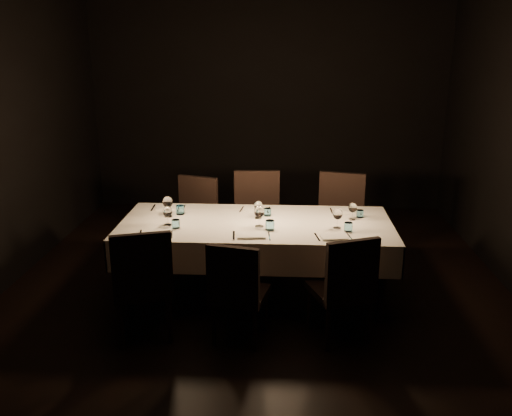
# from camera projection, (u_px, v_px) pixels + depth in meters

# --- Properties ---
(room) EXTENTS (5.01, 6.01, 3.01)m
(room) POSITION_uv_depth(u_px,v_px,m) (256.00, 144.00, 4.82)
(room) COLOR black
(room) RESTS_ON ground
(dining_table) EXTENTS (2.52, 1.12, 0.76)m
(dining_table) POSITION_uv_depth(u_px,v_px,m) (256.00, 230.00, 5.06)
(dining_table) COLOR black
(dining_table) RESTS_ON ground
(chair_near_left) EXTENTS (0.59, 0.59, 0.97)m
(chair_near_left) POSITION_uv_depth(u_px,v_px,m) (143.00, 280.00, 4.35)
(chair_near_left) COLOR black
(chair_near_left) RESTS_ON ground
(place_setting_near_left) EXTENTS (0.34, 0.40, 0.18)m
(place_setting_near_left) POSITION_uv_depth(u_px,v_px,m) (166.00, 221.00, 4.85)
(place_setting_near_left) COLOR beige
(place_setting_near_left) RESTS_ON dining_table
(chair_near_center) EXTENTS (0.50, 0.50, 0.88)m
(chair_near_center) POSITION_uv_depth(u_px,v_px,m) (237.00, 288.00, 4.31)
(chair_near_center) COLOR black
(chair_near_center) RESTS_ON ground
(place_setting_near_center) EXTENTS (0.36, 0.42, 0.20)m
(place_setting_near_center) POSITION_uv_depth(u_px,v_px,m) (259.00, 222.00, 4.80)
(place_setting_near_center) COLOR beige
(place_setting_near_center) RESTS_ON dining_table
(chair_near_right) EXTENTS (0.58, 0.58, 0.93)m
(chair_near_right) POSITION_uv_depth(u_px,v_px,m) (345.00, 284.00, 4.33)
(chair_near_right) COLOR black
(chair_near_right) RESTS_ON ground
(place_setting_near_right) EXTENTS (0.34, 0.41, 0.18)m
(place_setting_near_right) POSITION_uv_depth(u_px,v_px,m) (339.00, 224.00, 4.77)
(place_setting_near_right) COLOR beige
(place_setting_near_right) RESTS_ON dining_table
(chair_far_left) EXTENTS (0.58, 0.58, 0.96)m
(chair_far_left) POSITION_uv_depth(u_px,v_px,m) (194.00, 217.00, 5.93)
(chair_far_left) COLOR black
(chair_far_left) RESTS_ON ground
(place_setting_far_left) EXTENTS (0.37, 0.42, 0.20)m
(place_setting_far_left) POSITION_uv_depth(u_px,v_px,m) (171.00, 206.00, 5.26)
(place_setting_far_left) COLOR beige
(place_setting_far_left) RESTS_ON dining_table
(chair_far_center) EXTENTS (0.51, 0.51, 1.03)m
(chair_far_center) POSITION_uv_depth(u_px,v_px,m) (257.00, 216.00, 5.87)
(chair_far_center) COLOR black
(chair_far_center) RESTS_ON ground
(place_setting_far_center) EXTENTS (0.32, 0.40, 0.17)m
(place_setting_far_center) POSITION_uv_depth(u_px,v_px,m) (259.00, 208.00, 5.22)
(place_setting_far_center) COLOR beige
(place_setting_far_center) RESTS_ON dining_table
(chair_far_right) EXTENTS (0.59, 0.59, 1.03)m
(chair_far_right) POSITION_uv_depth(u_px,v_px,m) (339.00, 218.00, 5.80)
(chair_far_right) COLOR black
(chair_far_right) RESTS_ON ground
(place_setting_far_right) EXTENTS (0.30, 0.39, 0.17)m
(place_setting_far_right) POSITION_uv_depth(u_px,v_px,m) (352.00, 210.00, 5.17)
(place_setting_far_right) COLOR beige
(place_setting_far_right) RESTS_ON dining_table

